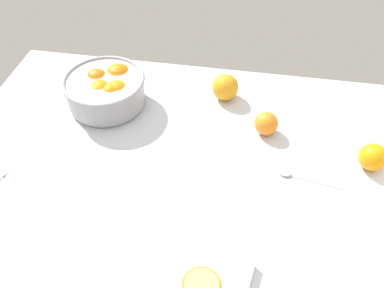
# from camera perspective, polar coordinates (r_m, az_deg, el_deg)

# --- Properties ---
(ground_plane) EXTENTS (1.32, 0.84, 0.03)m
(ground_plane) POSITION_cam_1_polar(r_m,az_deg,el_deg) (1.01, 1.26, -3.64)
(ground_plane) COLOR silver
(fruit_bowl) EXTENTS (0.23, 0.23, 0.10)m
(fruit_bowl) POSITION_cam_1_polar(r_m,az_deg,el_deg) (1.16, -12.35, 7.70)
(fruit_bowl) COLOR #99999E
(fruit_bowl) RESTS_ON ground_plane
(loose_orange_0) EXTENTS (0.07, 0.07, 0.07)m
(loose_orange_0) POSITION_cam_1_polar(r_m,az_deg,el_deg) (1.07, 24.73, -1.73)
(loose_orange_0) COLOR orange
(loose_orange_0) RESTS_ON ground_plane
(loose_orange_1) EXTENTS (0.08, 0.08, 0.08)m
(loose_orange_1) POSITION_cam_1_polar(r_m,az_deg,el_deg) (1.17, 4.83, 8.21)
(loose_orange_1) COLOR orange
(loose_orange_1) RESTS_ON ground_plane
(loose_orange_2) EXTENTS (0.06, 0.06, 0.06)m
(loose_orange_2) POSITION_cam_1_polar(r_m,az_deg,el_deg) (1.08, 10.71, 2.93)
(loose_orange_2) COLOR orange
(loose_orange_2) RESTS_ON ground_plane
(spoon) EXTENTS (0.16, 0.04, 0.01)m
(spoon) POSITION_cam_1_polar(r_m,az_deg,el_deg) (1.01, 15.30, -4.62)
(spoon) COLOR silver
(spoon) RESTS_ON ground_plane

